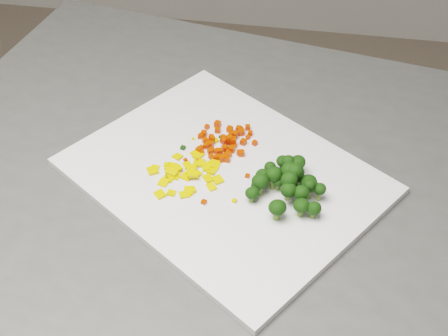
% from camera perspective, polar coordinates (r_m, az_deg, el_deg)
% --- Properties ---
extents(cutting_board, '(0.52, 0.50, 0.01)m').
position_cam_1_polar(cutting_board, '(0.90, 0.00, -0.72)').
color(cutting_board, silver).
rests_on(cutting_board, counter_block).
extents(carrot_pile, '(0.09, 0.09, 0.03)m').
position_cam_1_polar(carrot_pile, '(0.93, 0.16, 2.99)').
color(carrot_pile, red).
rests_on(carrot_pile, cutting_board).
extents(pepper_pile, '(0.11, 0.11, 0.01)m').
position_cam_1_polar(pepper_pile, '(0.88, -3.58, -0.58)').
color(pepper_pile, '#E3AB0B').
rests_on(pepper_pile, cutting_board).
extents(broccoli_pile, '(0.11, 0.11, 0.05)m').
position_cam_1_polar(broccoli_pile, '(0.85, 6.18, -1.29)').
color(broccoli_pile, black).
rests_on(broccoli_pile, cutting_board).
extents(carrot_cube_0, '(0.01, 0.01, 0.01)m').
position_cam_1_polar(carrot_cube_0, '(0.95, 2.42, 3.18)').
color(carrot_cube_0, red).
rests_on(carrot_cube_0, carrot_pile).
extents(carrot_cube_1, '(0.01, 0.01, 0.01)m').
position_cam_1_polar(carrot_cube_1, '(0.97, -0.59, 4.03)').
color(carrot_cube_1, red).
rests_on(carrot_cube_1, carrot_pile).
extents(carrot_cube_2, '(0.01, 0.01, 0.01)m').
position_cam_1_polar(carrot_cube_2, '(0.95, 1.65, 3.32)').
color(carrot_cube_2, red).
rests_on(carrot_cube_2, carrot_pile).
extents(carrot_cube_3, '(0.01, 0.01, 0.01)m').
position_cam_1_polar(carrot_cube_3, '(0.92, 0.72, 1.73)').
color(carrot_cube_3, red).
rests_on(carrot_cube_3, carrot_pile).
extents(carrot_cube_4, '(0.01, 0.01, 0.01)m').
position_cam_1_polar(carrot_cube_4, '(0.93, -1.64, 2.04)').
color(carrot_cube_4, red).
rests_on(carrot_cube_4, carrot_pile).
extents(carrot_cube_5, '(0.01, 0.01, 0.01)m').
position_cam_1_polar(carrot_cube_5, '(0.92, -2.30, 1.69)').
color(carrot_cube_5, red).
rests_on(carrot_cube_5, carrot_pile).
extents(carrot_cube_6, '(0.01, 0.01, 0.01)m').
position_cam_1_polar(carrot_cube_6, '(0.93, -1.07, 2.72)').
color(carrot_cube_6, red).
rests_on(carrot_cube_6, carrot_pile).
extents(carrot_cube_7, '(0.01, 0.01, 0.01)m').
position_cam_1_polar(carrot_cube_7, '(0.91, -0.22, 0.89)').
color(carrot_cube_7, red).
rests_on(carrot_cube_7, carrot_pile).
extents(carrot_cube_8, '(0.01, 0.01, 0.01)m').
position_cam_1_polar(carrot_cube_8, '(0.92, -0.75, 1.52)').
color(carrot_cube_8, red).
rests_on(carrot_cube_8, carrot_pile).
extents(carrot_cube_9, '(0.01, 0.01, 0.01)m').
position_cam_1_polar(carrot_cube_9, '(0.93, -2.07, 1.91)').
color(carrot_cube_9, red).
rests_on(carrot_cube_9, carrot_pile).
extents(carrot_cube_10, '(0.01, 0.01, 0.01)m').
position_cam_1_polar(carrot_cube_10, '(0.95, -1.17, 2.86)').
color(carrot_cube_10, red).
rests_on(carrot_cube_10, carrot_pile).
extents(carrot_cube_11, '(0.01, 0.01, 0.01)m').
position_cam_1_polar(carrot_cube_11, '(0.96, 0.52, 3.57)').
color(carrot_cube_11, red).
rests_on(carrot_cube_11, carrot_pile).
extents(carrot_cube_12, '(0.01, 0.01, 0.01)m').
position_cam_1_polar(carrot_cube_12, '(0.92, -1.11, 1.70)').
color(carrot_cube_12, red).
rests_on(carrot_cube_12, carrot_pile).
extents(carrot_cube_13, '(0.01, 0.01, 0.01)m').
position_cam_1_polar(carrot_cube_13, '(0.93, -1.50, 2.22)').
color(carrot_cube_13, red).
rests_on(carrot_cube_13, carrot_pile).
extents(carrot_cube_14, '(0.01, 0.01, 0.01)m').
position_cam_1_polar(carrot_cube_14, '(0.94, -1.17, 2.50)').
color(carrot_cube_14, red).
rests_on(carrot_cube_14, carrot_pile).
extents(carrot_cube_15, '(0.01, 0.01, 0.01)m').
position_cam_1_polar(carrot_cube_15, '(0.96, 1.35, 3.62)').
color(carrot_cube_15, red).
rests_on(carrot_cube_15, carrot_pile).
extents(carrot_cube_16, '(0.01, 0.01, 0.01)m').
position_cam_1_polar(carrot_cube_16, '(0.91, 0.38, 1.22)').
color(carrot_cube_16, red).
rests_on(carrot_cube_16, carrot_pile).
extents(carrot_cube_17, '(0.01, 0.01, 0.01)m').
position_cam_1_polar(carrot_cube_17, '(0.95, 2.21, 2.84)').
color(carrot_cube_17, red).
rests_on(carrot_cube_17, carrot_pile).
extents(carrot_cube_18, '(0.01, 0.01, 0.01)m').
position_cam_1_polar(carrot_cube_18, '(0.95, -2.24, 2.89)').
color(carrot_cube_18, red).
rests_on(carrot_cube_18, carrot_pile).
extents(carrot_cube_19, '(0.01, 0.01, 0.01)m').
position_cam_1_polar(carrot_cube_19, '(0.93, 0.50, 2.71)').
color(carrot_cube_19, red).
rests_on(carrot_cube_19, carrot_pile).
extents(carrot_cube_20, '(0.01, 0.01, 0.01)m').
position_cam_1_polar(carrot_cube_20, '(0.95, -2.09, 2.97)').
color(carrot_cube_20, red).
rests_on(carrot_cube_20, carrot_pile).
extents(carrot_cube_21, '(0.01, 0.01, 0.01)m').
position_cam_1_polar(carrot_cube_21, '(0.96, -1.57, 3.79)').
color(carrot_cube_21, red).
rests_on(carrot_cube_21, carrot_pile).
extents(carrot_cube_22, '(0.01, 0.01, 0.01)m').
position_cam_1_polar(carrot_cube_22, '(0.92, 0.09, 1.21)').
color(carrot_cube_22, red).
rests_on(carrot_cube_22, carrot_pile).
extents(carrot_cube_23, '(0.01, 0.01, 0.01)m').
position_cam_1_polar(carrot_cube_23, '(0.92, 0.40, 1.55)').
color(carrot_cube_23, red).
rests_on(carrot_cube_23, carrot_pile).
extents(carrot_cube_24, '(0.01, 0.01, 0.01)m').
position_cam_1_polar(carrot_cube_24, '(0.91, 0.29, 0.80)').
color(carrot_cube_24, red).
rests_on(carrot_cube_24, carrot_pile).
extents(carrot_cube_25, '(0.01, 0.01, 0.01)m').
position_cam_1_polar(carrot_cube_25, '(0.91, -0.60, 0.99)').
color(carrot_cube_25, red).
rests_on(carrot_cube_25, carrot_pile).
extents(carrot_cube_26, '(0.01, 0.01, 0.01)m').
position_cam_1_polar(carrot_cube_26, '(0.92, -0.37, 1.54)').
color(carrot_cube_26, red).
rests_on(carrot_cube_26, carrot_pile).
extents(carrot_cube_27, '(0.01, 0.01, 0.01)m').
position_cam_1_polar(carrot_cube_27, '(0.94, 0.79, 2.70)').
color(carrot_cube_27, red).
rests_on(carrot_cube_27, carrot_pile).
extents(carrot_cube_28, '(0.01, 0.01, 0.01)m').
position_cam_1_polar(carrot_cube_28, '(0.95, 0.55, 3.42)').
color(carrot_cube_28, red).
rests_on(carrot_cube_28, carrot_pile).
extents(carrot_cube_29, '(0.01, 0.01, 0.01)m').
position_cam_1_polar(carrot_cube_29, '(0.92, -1.29, 1.52)').
color(carrot_cube_29, red).
rests_on(carrot_cube_29, carrot_pile).
extents(carrot_cube_30, '(0.01, 0.01, 0.01)m').
position_cam_1_polar(carrot_cube_30, '(0.96, 2.18, 3.73)').
color(carrot_cube_30, red).
rests_on(carrot_cube_30, carrot_pile).
extents(carrot_cube_31, '(0.01, 0.01, 0.01)m').
position_cam_1_polar(carrot_cube_31, '(0.95, -1.85, 3.18)').
color(carrot_cube_31, red).
rests_on(carrot_cube_31, carrot_pile).
extents(carrot_cube_32, '(0.01, 0.01, 0.01)m').
position_cam_1_polar(carrot_cube_32, '(0.92, 1.39, 1.42)').
color(carrot_cube_32, red).
rests_on(carrot_cube_32, carrot_pile).
extents(carrot_cube_33, '(0.01, 0.01, 0.01)m').
position_cam_1_polar(carrot_cube_33, '(0.94, -0.08, 2.77)').
color(carrot_cube_33, red).
rests_on(carrot_cube_33, carrot_pile).
extents(carrot_cube_34, '(0.01, 0.01, 0.01)m').
position_cam_1_polar(carrot_cube_34, '(0.94, 2.83, 2.30)').
color(carrot_cube_34, red).
rests_on(carrot_cube_34, carrot_pile).
extents(carrot_cube_35, '(0.01, 0.01, 0.01)m').
position_cam_1_polar(carrot_cube_35, '(0.91, -0.09, 0.97)').
color(carrot_cube_35, red).
rests_on(carrot_cube_35, carrot_pile).
extents(carrot_cube_36, '(0.01, 0.01, 0.01)m').
position_cam_1_polar(carrot_cube_36, '(0.94, 0.52, 2.45)').
color(carrot_cube_36, red).
rests_on(carrot_cube_36, carrot_pile).
extents(carrot_cube_37, '(0.01, 0.01, 0.01)m').
position_cam_1_polar(carrot_cube_37, '(0.93, -1.22, 2.20)').
color(carrot_cube_37, red).
rests_on(carrot_cube_37, carrot_pile).
extents(carrot_cube_38, '(0.01, 0.01, 0.01)m').
position_cam_1_polar(carrot_cube_38, '(0.96, -0.59, 3.49)').
color(carrot_cube_38, red).
rests_on(carrot_cube_38, carrot_pile).
extents(carrot_cube_39, '(0.01, 0.01, 0.01)m').
position_cam_1_polar(carrot_cube_39, '(0.91, -0.99, 0.94)').
color(carrot_cube_39, red).
rests_on(carrot_cube_39, carrot_pile).
extents(carrot_cube_40, '(0.01, 0.01, 0.01)m').
position_cam_1_polar(carrot_cube_40, '(0.94, 0.20, 2.47)').
color(carrot_cube_40, red).
rests_on(carrot_cube_40, carrot_pile).
extents(carrot_cube_41, '(0.01, 0.01, 0.01)m').
position_cam_1_polar(carrot_cube_41, '(0.91, 0.11, 1.00)').
color(carrot_cube_41, red).
rests_on(carrot_cube_41, carrot_pile).
extents(carrot_cube_42, '(0.01, 0.01, 0.01)m').
position_cam_1_polar(carrot_cube_42, '(0.92, -0.69, 1.61)').
color(carrot_cube_42, red).
rests_on(carrot_cube_42, carrot_pile).
extents(carrot_cube_43, '(0.01, 0.01, 0.01)m').
position_cam_1_polar(carrot_cube_43, '(0.93, -0.09, 2.86)').
color(carrot_cube_43, red).
rests_on(carrot_cube_43, carrot_pile).
extents(carrot_cube_44, '(0.01, 0.01, 0.01)m').
position_cam_1_polar(carrot_cube_44, '(0.93, 0.83, 2.54)').
color(carrot_cube_44, red).
rests_on(carrot_cube_44, carrot_pile).
extents(carrot_cube_45, '(0.01, 0.01, 0.01)m').
position_cam_1_polar(carrot_cube_45, '(0.94, 1.00, 3.11)').
color(carrot_cube_45, red).
rests_on(carrot_cube_45, carrot_pile).
extents(carrot_cube_46, '(0.01, 0.01, 0.01)m').
position_cam_1_polar(carrot_cube_46, '(0.92, -2.02, 1.50)').
color(carrot_cube_46, red).
rests_on(carrot_cube_46, carrot_pile).
extents(carrot_cube_47, '(0.01, 0.01, 0.01)m').
position_cam_1_polar(carrot_cube_47, '(0.95, 1.55, 3.27)').
color(carrot_cube_47, red).
rests_on(carrot_cube_47, carrot_pile).
extents(carrot_cube_48, '(0.01, 0.01, 0.01)m').
position_cam_1_polar(carrot_cube_48, '(0.94, -1.73, 2.52)').
color(carrot_cube_48, red).
rests_on(carrot_cube_48, carrot_pile).
extents(carrot_cube_49, '(0.01, 0.01, 0.01)m').
position_cam_1_polar(carrot_cube_49, '(0.93, 0.10, 1.83)').
color(carrot_cube_49, red).
rests_on(carrot_cube_49, carrot_pile).
extents(carrot_cube_50, '(0.01, 0.01, 0.01)m').
position_cam_1_polar(carrot_cube_50, '(0.92, 1.61, 1.36)').
color(carrot_cube_50, red).
rests_on(carrot_cube_50, carrot_pile).
extents(carrot_cube_51, '(0.01, 0.01, 0.01)m').
position_cam_1_polar(carrot_cube_51, '(0.94, 1.79, 2.39)').
color(carrot_cube_51, red).
rests_on(carrot_cube_51, carrot_pile).
extents(carrot_cube_52, '(0.01, 0.01, 0.01)m').
position_cam_1_polar(carrot_cube_52, '(0.94, 0.65, 3.14)').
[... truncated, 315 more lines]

